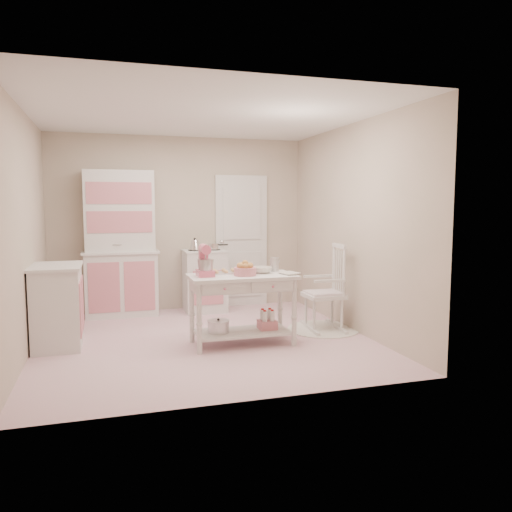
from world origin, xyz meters
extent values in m
plane|color=pink|center=(0.00, 0.00, 0.00)|extent=(3.80, 3.80, 0.00)
cube|color=white|center=(0.00, 0.00, 2.60)|extent=(3.80, 3.80, 0.04)
cube|color=beige|center=(0.00, 1.90, 1.30)|extent=(3.80, 0.04, 2.60)
cube|color=beige|center=(0.00, -1.90, 1.30)|extent=(3.80, 0.04, 2.60)
cube|color=beige|center=(-1.90, 0.00, 1.30)|extent=(0.04, 3.80, 2.60)
cube|color=beige|center=(1.90, 0.00, 1.30)|extent=(0.04, 3.80, 2.60)
cube|color=silver|center=(0.95, 1.87, 1.02)|extent=(0.82, 0.05, 2.04)
cube|color=silver|center=(-0.89, 1.66, 1.04)|extent=(1.06, 0.50, 2.08)
cube|color=silver|center=(0.31, 1.61, 0.46)|extent=(0.62, 0.57, 0.92)
cube|color=silver|center=(-1.63, 0.26, 0.46)|extent=(0.54, 0.84, 0.92)
cylinder|color=white|center=(1.55, 0.06, 0.01)|extent=(0.92, 0.92, 0.01)
cube|color=silver|center=(1.55, 0.06, 0.55)|extent=(0.54, 0.76, 1.10)
cube|color=silver|center=(0.38, -0.28, 0.40)|extent=(1.20, 0.60, 0.80)
cube|color=#DA5C7A|center=(-0.04, -0.26, 0.97)|extent=(0.20, 0.28, 0.34)
cube|color=silver|center=(0.23, -0.10, 0.81)|extent=(0.34, 0.24, 0.02)
cylinder|color=#CE7683|center=(0.40, -0.33, 0.85)|extent=(0.25, 0.25, 0.09)
imported|color=silver|center=(0.64, -0.20, 0.84)|extent=(0.23, 0.23, 0.07)
cylinder|color=silver|center=(0.82, -0.12, 0.89)|extent=(0.10, 0.10, 0.17)
imported|color=silver|center=(0.83, -0.40, 0.81)|extent=(0.23, 0.27, 0.02)
camera|label=1|loc=(-1.08, -5.67, 1.60)|focal=35.00mm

